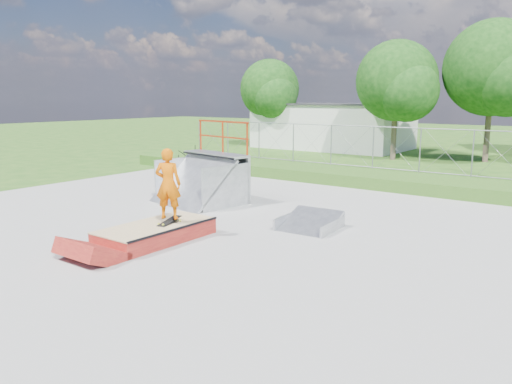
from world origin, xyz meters
TOP-DOWN VIEW (x-y plane):
  - ground at (0.00, 0.00)m, footprint 120.00×120.00m
  - concrete_pad at (0.00, 0.00)m, footprint 20.00×16.00m
  - grass_berm at (0.00, 9.50)m, footprint 24.00×3.00m
  - grind_box at (-0.42, -1.44)m, footprint 1.42×2.90m
  - quarter_pipe at (-2.68, 2.49)m, footprint 3.07×2.74m
  - flat_bank_ramp at (2.03, 1.74)m, footprint 1.50×1.59m
  - skateboard at (-0.27, -1.13)m, footprint 0.38×0.82m
  - skater at (-0.27, -1.13)m, footprint 0.76×0.67m
  - concrete_stairs at (-8.50, 8.70)m, footprint 1.50×1.60m
  - chain_link_fence at (0.00, 10.50)m, footprint 20.00×0.06m
  - utility_building_flat at (-8.00, 22.00)m, footprint 10.00×6.00m
  - tree_left_near at (-1.75, 17.83)m, footprint 4.76×4.48m
  - tree_center at (2.78, 19.81)m, footprint 5.44×5.12m
  - tree_left_far at (-11.77, 19.85)m, footprint 4.42×4.16m

SIDE VIEW (x-z plane):
  - ground at x=0.00m, z-range 0.00..0.00m
  - concrete_pad at x=0.00m, z-range 0.00..0.04m
  - grind_box at x=-0.42m, z-range 0.00..0.43m
  - flat_bank_ramp at x=2.03m, z-range 0.00..0.43m
  - grass_berm at x=0.00m, z-range 0.00..0.50m
  - concrete_stairs at x=-8.50m, z-range 0.00..0.80m
  - skateboard at x=-0.27m, z-range 0.41..0.54m
  - skater at x=-0.27m, z-range 0.47..2.21m
  - quarter_pipe at x=-2.68m, z-range 0.00..2.70m
  - chain_link_fence at x=0.00m, z-range 0.50..2.30m
  - utility_building_flat at x=-8.00m, z-range 0.00..3.00m
  - tree_left_far at x=-11.77m, z-range 0.85..7.02m
  - tree_left_near at x=-1.75m, z-range 0.91..7.56m
  - tree_center at x=2.78m, z-range 1.05..8.65m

